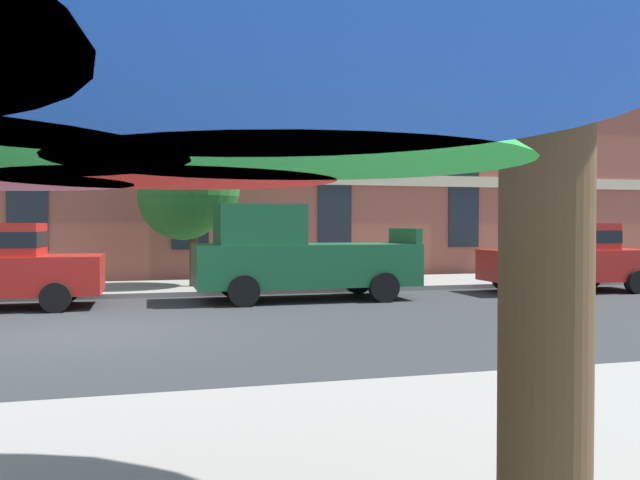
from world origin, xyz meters
TOP-DOWN VIEW (x-y plane):
  - ground_plane at (0.00, 0.00)m, footprint 120.00×120.00m
  - sidewalk_far at (0.00, 6.80)m, footprint 56.00×3.60m
  - apartment_building at (0.00, 14.99)m, footprint 45.35×12.08m
  - pickup_green_midblock at (4.32, 3.70)m, footprint 5.10×2.12m
  - sedan_red_midblock at (11.55, 3.70)m, footprint 4.40×1.98m
  - street_tree_middle at (2.05, 6.59)m, footprint 2.71×2.64m

SIDE VIEW (x-z plane):
  - ground_plane at x=0.00m, z-range 0.00..0.00m
  - sidewalk_far at x=0.00m, z-range 0.00..0.12m
  - sedan_red_midblock at x=11.55m, z-range 0.06..1.84m
  - pickup_green_midblock at x=4.32m, z-range -0.07..2.13m
  - street_tree_middle at x=2.05m, z-range 0.62..4.77m
  - apartment_building at x=0.00m, z-range 0.00..19.20m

